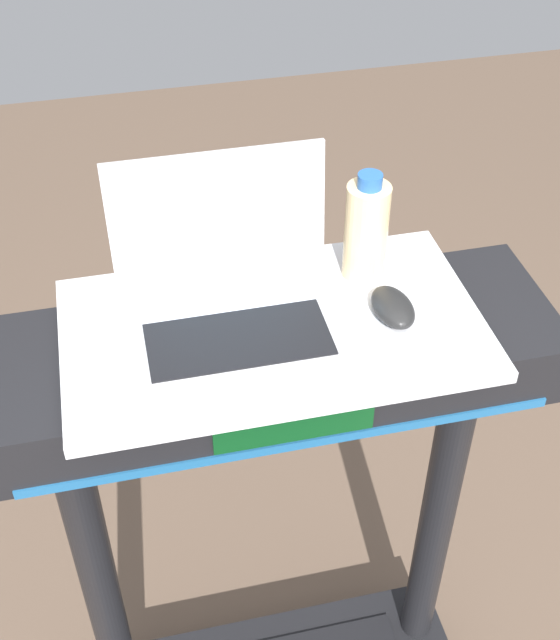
% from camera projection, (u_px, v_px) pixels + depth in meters
% --- Properties ---
extents(desk_board, '(0.64, 0.36, 0.02)m').
position_uv_depth(desk_board, '(273.00, 329.00, 1.29)').
color(desk_board, silver).
rests_on(desk_board, treadmill_base).
extents(laptop, '(0.32, 0.25, 0.24)m').
position_uv_depth(laptop, '(231.00, 299.00, 1.25)').
color(laptop, '#B7B7BC').
rests_on(laptop, desk_board).
extents(computer_mouse, '(0.07, 0.10, 0.03)m').
position_uv_depth(computer_mouse, '(393.00, 307.00, 1.28)').
color(computer_mouse, black).
rests_on(computer_mouse, desk_board).
extents(water_bottle, '(0.07, 0.07, 0.18)m').
position_uv_depth(water_bottle, '(366.00, 230.00, 1.32)').
color(water_bottle, beige).
rests_on(water_bottle, desk_board).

